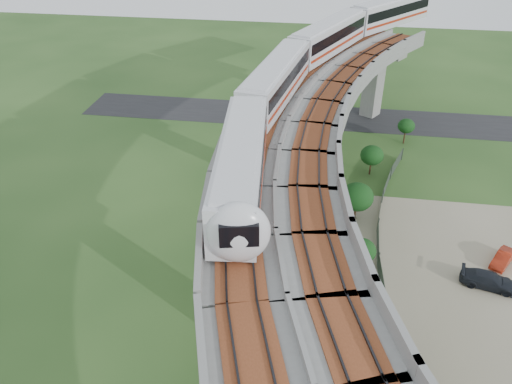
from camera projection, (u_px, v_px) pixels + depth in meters
The scene contains 14 objects.
ground at pixel (277, 257), 43.01m from camera, with size 160.00×160.00×0.00m, color #25451B.
dirt_lot at pixel (450, 289), 39.58m from camera, with size 18.00×26.00×0.04m, color #7E775C.
asphalt_road at pixel (302, 116), 68.00m from camera, with size 60.00×8.00×0.03m, color #232326.
viaduct at pixel (331, 169), 37.65m from camera, with size 19.58×73.98×11.40m.
metro_train at pixel (323, 61), 49.17m from camera, with size 20.34×59.10×3.64m.
fence at pixel (394, 261), 41.38m from camera, with size 3.87×38.73×1.50m.
tree_0 at pixel (406, 126), 59.84m from camera, with size 2.03×2.03×3.19m.
tree_1 at pixel (372, 155), 53.53m from camera, with size 2.49×2.49×3.42m.
tree_2 at pixel (357, 197), 46.42m from camera, with size 3.07×3.07×3.79m.
tree_3 at pixel (362, 251), 40.61m from camera, with size 2.32×2.32×2.94m.
tree_4 at pixel (360, 315), 34.71m from camera, with size 1.82×1.82×2.70m.
car_white at pixel (394, 335), 34.91m from camera, with size 1.38×3.43×1.17m, color silver.
car_red at pixel (503, 258), 41.91m from camera, with size 1.15×3.29×1.08m, color #9F230E.
car_dark at pixel (489, 280), 39.54m from camera, with size 1.75×4.30×1.25m, color black.
Camera 1 is at (3.10, -33.14, 27.86)m, focal length 35.00 mm.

